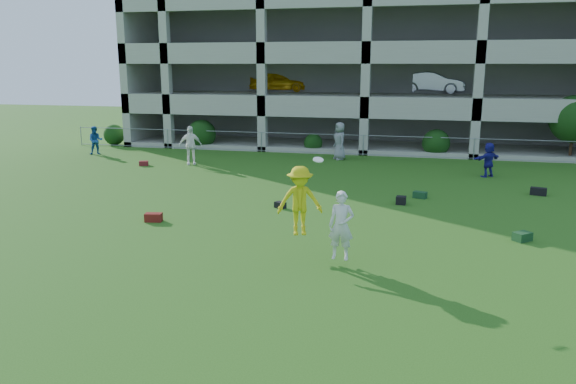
% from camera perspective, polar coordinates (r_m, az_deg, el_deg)
% --- Properties ---
extents(ground, '(100.00, 100.00, 0.00)m').
position_cam_1_polar(ground, '(14.03, -0.64, -8.38)').
color(ground, '#235114').
rests_on(ground, ground).
extents(bystander_a, '(0.98, 0.90, 1.62)m').
position_cam_1_polar(bystander_a, '(34.07, -18.96, 4.97)').
color(bystander_a, '#215099').
rests_on(bystander_a, ground).
extents(bystander_b, '(1.26, 0.93, 1.99)m').
position_cam_1_polar(bystander_b, '(29.42, -9.90, 4.70)').
color(bystander_b, white).
rests_on(bystander_b, ground).
extents(bystander_c, '(1.06, 1.18, 2.03)m').
position_cam_1_polar(bystander_c, '(30.64, 5.27, 5.19)').
color(bystander_c, gray).
rests_on(bystander_c, ground).
extents(bystander_d, '(1.44, 1.29, 1.59)m').
position_cam_1_polar(bystander_d, '(27.39, 19.70, 3.11)').
color(bystander_d, navy).
rests_on(bystander_d, ground).
extents(bag_red_a, '(0.60, 0.40, 0.28)m').
position_cam_1_polar(bag_red_a, '(19.07, -13.50, -2.52)').
color(bag_red_a, '#611A10').
rests_on(bag_red_a, ground).
extents(bag_black_b, '(0.47, 0.42, 0.22)m').
position_cam_1_polar(bag_black_b, '(20.28, -0.80, -1.33)').
color(bag_black_b, black).
rests_on(bag_black_b, ground).
extents(bag_green_c, '(0.61, 0.59, 0.26)m').
position_cam_1_polar(bag_green_c, '(17.93, 22.70, -4.20)').
color(bag_green_c, '#153B20').
rests_on(bag_green_c, ground).
extents(crate_d, '(0.38, 0.38, 0.30)m').
position_cam_1_polar(crate_d, '(21.22, 11.41, -0.83)').
color(crate_d, black).
rests_on(crate_d, ground).
extents(bag_black_e, '(0.66, 0.44, 0.30)m').
position_cam_1_polar(bag_black_e, '(24.37, 24.09, 0.06)').
color(bag_black_e, black).
rests_on(bag_black_e, ground).
extents(bag_red_f, '(0.52, 0.43, 0.24)m').
position_cam_1_polar(bag_red_f, '(29.69, -14.45, 2.84)').
color(bag_red_f, maroon).
rests_on(bag_red_f, ground).
extents(bag_green_g, '(0.57, 0.45, 0.25)m').
position_cam_1_polar(bag_green_g, '(22.37, 13.26, -0.28)').
color(bag_green_g, '#153A22').
rests_on(bag_green_g, ground).
extents(frisbee_contest, '(2.20, 1.25, 2.61)m').
position_cam_1_polar(frisbee_contest, '(14.81, 2.19, -1.48)').
color(frisbee_contest, '#D2C612').
rests_on(frisbee_contest, ground).
extents(parking_garage, '(30.00, 14.00, 12.00)m').
position_cam_1_polar(parking_garage, '(40.51, 9.20, 14.03)').
color(parking_garage, '#9E998C').
rests_on(parking_garage, ground).
extents(fence, '(36.06, 0.06, 1.20)m').
position_cam_1_polar(fence, '(32.15, 7.65, 4.77)').
color(fence, gray).
rests_on(fence, ground).
extents(shrub_row, '(34.38, 2.52, 3.50)m').
position_cam_1_polar(shrub_row, '(32.61, 15.92, 6.09)').
color(shrub_row, '#163D11').
rests_on(shrub_row, ground).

